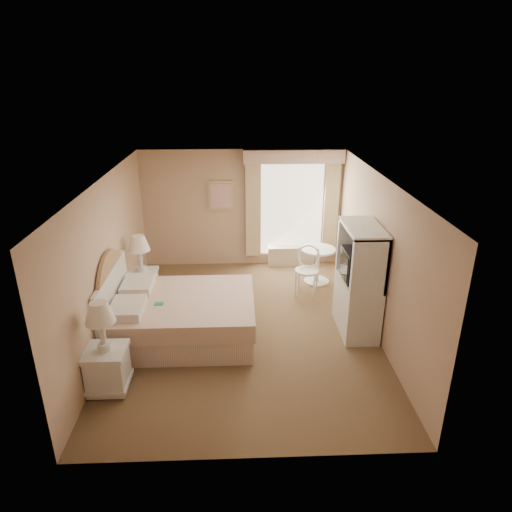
{
  "coord_description": "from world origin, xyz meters",
  "views": [
    {
      "loc": [
        -0.09,
        -6.56,
        3.96
      ],
      "look_at": [
        0.19,
        0.3,
        1.17
      ],
      "focal_mm": 32.0,
      "sensor_mm": 36.0,
      "label": 1
    }
  ],
  "objects_px": {
    "bed": "(175,315)",
    "nightstand_far": "(142,278)",
    "round_table": "(318,260)",
    "armoire": "(359,289)",
    "cafe_chair": "(308,266)",
    "nightstand_near": "(106,358)"
  },
  "relations": [
    {
      "from": "bed",
      "to": "nightstand_near",
      "type": "relative_size",
      "value": 1.76
    },
    {
      "from": "nightstand_near",
      "to": "armoire",
      "type": "bearing_deg",
      "value": 20.76
    },
    {
      "from": "bed",
      "to": "armoire",
      "type": "xyz_separation_m",
      "value": [
        2.93,
        0.1,
        0.36
      ]
    },
    {
      "from": "cafe_chair",
      "to": "round_table",
      "type": "bearing_deg",
      "value": 76.41
    },
    {
      "from": "bed",
      "to": "nightstand_near",
      "type": "distance_m",
      "value": 1.48
    },
    {
      "from": "bed",
      "to": "armoire",
      "type": "height_order",
      "value": "armoire"
    },
    {
      "from": "bed",
      "to": "nightstand_far",
      "type": "distance_m",
      "value": 1.41
    },
    {
      "from": "cafe_chair",
      "to": "armoire",
      "type": "xyz_separation_m",
      "value": [
        0.6,
        -1.4,
        0.2
      ]
    },
    {
      "from": "nightstand_far",
      "to": "cafe_chair",
      "type": "distance_m",
      "value": 3.06
    },
    {
      "from": "nightstand_near",
      "to": "armoire",
      "type": "height_order",
      "value": "armoire"
    },
    {
      "from": "round_table",
      "to": "armoire",
      "type": "xyz_separation_m",
      "value": [
        0.34,
        -1.84,
        0.26
      ]
    },
    {
      "from": "bed",
      "to": "cafe_chair",
      "type": "height_order",
      "value": "bed"
    },
    {
      "from": "bed",
      "to": "round_table",
      "type": "xyz_separation_m",
      "value": [
        2.59,
        1.94,
        0.1
      ]
    },
    {
      "from": "nightstand_far",
      "to": "round_table",
      "type": "bearing_deg",
      "value": 12.47
    },
    {
      "from": "cafe_chair",
      "to": "armoire",
      "type": "height_order",
      "value": "armoire"
    },
    {
      "from": "cafe_chair",
      "to": "armoire",
      "type": "bearing_deg",
      "value": -48.99
    },
    {
      "from": "armoire",
      "to": "cafe_chair",
      "type": "bearing_deg",
      "value": 113.32
    },
    {
      "from": "bed",
      "to": "round_table",
      "type": "height_order",
      "value": "bed"
    },
    {
      "from": "nightstand_near",
      "to": "round_table",
      "type": "height_order",
      "value": "nightstand_near"
    },
    {
      "from": "round_table",
      "to": "armoire",
      "type": "height_order",
      "value": "armoire"
    },
    {
      "from": "bed",
      "to": "nightstand_near",
      "type": "height_order",
      "value": "bed"
    },
    {
      "from": "nightstand_far",
      "to": "cafe_chair",
      "type": "xyz_separation_m",
      "value": [
        3.05,
        0.29,
        0.06
      ]
    }
  ]
}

